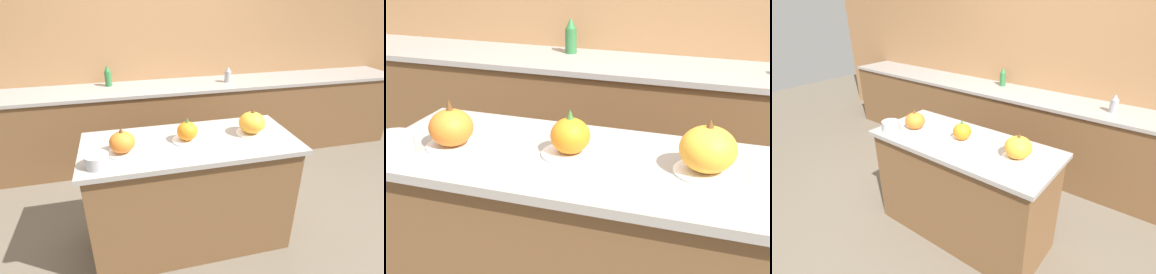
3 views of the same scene
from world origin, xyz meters
The scene contains 8 objects.
wall_back centered at (0.00, 1.74, 1.25)m, with size 8.00×0.06×2.50m.
kitchen_island centered at (0.00, 0.00, 0.45)m, with size 1.53×0.67×0.90m.
back_counter centered at (0.00, 1.41, 0.46)m, with size 6.00×0.60×0.91m.
pumpkin_cake_left centered at (-0.47, -0.06, 0.98)m, with size 0.20×0.20×0.19m.
pumpkin_cake_center centered at (-0.02, 0.02, 0.97)m, with size 0.22×0.22×0.18m.
pumpkin_cake_right centered at (0.47, 0.02, 0.98)m, with size 0.23×0.23×0.20m.
bottle_tall centered at (-0.57, 1.56, 1.02)m, with size 0.08×0.08×0.23m.
mixing_bowl centered at (-0.63, -0.20, 0.94)m, with size 0.15×0.15×0.08m.
Camera 2 is at (0.59, -1.69, 1.70)m, focal length 50.00 mm.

